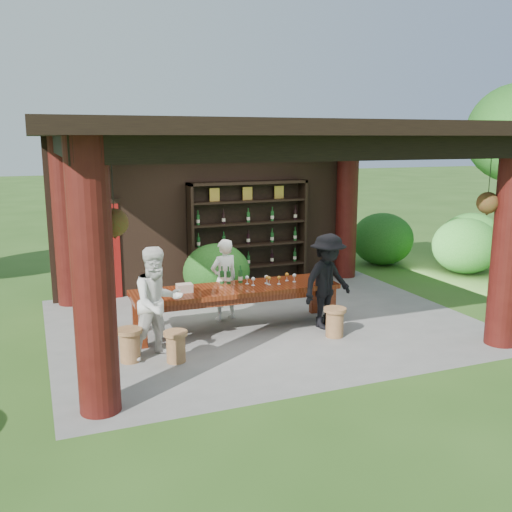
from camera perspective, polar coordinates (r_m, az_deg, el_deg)
name	(u,v)px	position (r m, az deg, el deg)	size (l,w,h in m)	color
ground	(264,322)	(10.37, 0.82, -6.66)	(90.00, 90.00, 0.00)	#2D5119
pavilion	(255,202)	(10.29, -0.12, 5.37)	(7.50, 6.00, 3.60)	slate
wine_shelf	(248,235)	(12.52, -0.77, 2.12)	(2.67, 0.41, 2.35)	black
tasting_table	(236,293)	(9.87, -2.03, -3.76)	(3.60, 0.99, 0.75)	#501B0B
stool_near_left	(176,346)	(8.63, -8.02, -8.88)	(0.36, 0.36, 0.47)	brown
stool_near_right	(335,321)	(9.67, 7.88, -6.50)	(0.38, 0.38, 0.50)	brown
stool_far_left	(130,344)	(8.76, -12.51, -8.60)	(0.38, 0.38, 0.51)	brown
host	(224,280)	(10.36, -3.20, -2.38)	(0.55, 0.36, 1.49)	white
guest_woman	(158,303)	(8.68, -9.81, -4.63)	(0.83, 0.65, 1.71)	white
guest_man	(327,281)	(9.97, 7.16, -2.52)	(1.08, 0.62, 1.66)	black
table_bottles	(230,275)	(10.06, -2.59, -1.87)	(0.40, 0.15, 0.31)	#194C1E
table_glasses	(271,279)	(10.05, 1.46, -2.35)	(0.90, 0.29, 0.15)	silver
napkin_basket	(184,288)	(9.57, -7.16, -3.19)	(0.26, 0.18, 0.14)	#BF6672
shrubs	(332,274)	(11.66, 7.60, -1.84)	(14.64, 8.00, 1.36)	#194C14
trees	(399,133)	(13.57, 14.14, 11.80)	(21.18, 9.52, 4.80)	#3F2819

